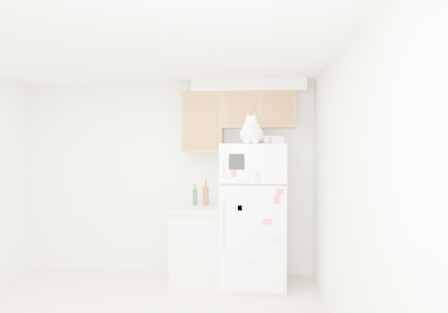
# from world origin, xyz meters

# --- Properties ---
(room_shell) EXTENTS (3.84, 4.04, 2.52)m
(room_shell) POSITION_xyz_m (0.12, 0.24, 1.67)
(room_shell) COLOR white
(room_shell) RESTS_ON ground_plane
(refrigerator) EXTENTS (0.76, 0.78, 1.70)m
(refrigerator) POSITION_xyz_m (1.14, 1.61, 0.85)
(refrigerator) COLOR white
(refrigerator) RESTS_ON ground_plane
(base_counter) EXTENTS (0.64, 0.64, 0.92)m
(base_counter) POSITION_xyz_m (0.45, 1.68, 0.46)
(base_counter) COLOR white
(base_counter) RESTS_ON ground_plane
(cat) EXTENTS (0.33, 0.49, 0.34)m
(cat) POSITION_xyz_m (1.12, 1.38, 1.83)
(cat) COLOR white
(cat) RESTS_ON refrigerator
(storage_box_back) EXTENTS (0.19, 0.14, 0.10)m
(storage_box_back) POSITION_xyz_m (1.27, 1.73, 1.75)
(storage_box_back) COLOR white
(storage_box_back) RESTS_ON refrigerator
(storage_box_front) EXTENTS (0.18, 0.16, 0.09)m
(storage_box_front) POSITION_xyz_m (1.41, 1.59, 1.74)
(storage_box_front) COLOR white
(storage_box_front) RESTS_ON refrigerator
(bottle_green) EXTENTS (0.06, 0.06, 0.28)m
(bottle_green) POSITION_xyz_m (0.39, 1.81, 1.06)
(bottle_green) COLOR #19381E
(bottle_green) RESTS_ON base_counter
(bottle_amber) EXTENTS (0.08, 0.08, 0.34)m
(bottle_amber) POSITION_xyz_m (0.53, 1.81, 1.09)
(bottle_amber) COLOR #593814
(bottle_amber) RESTS_ON base_counter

